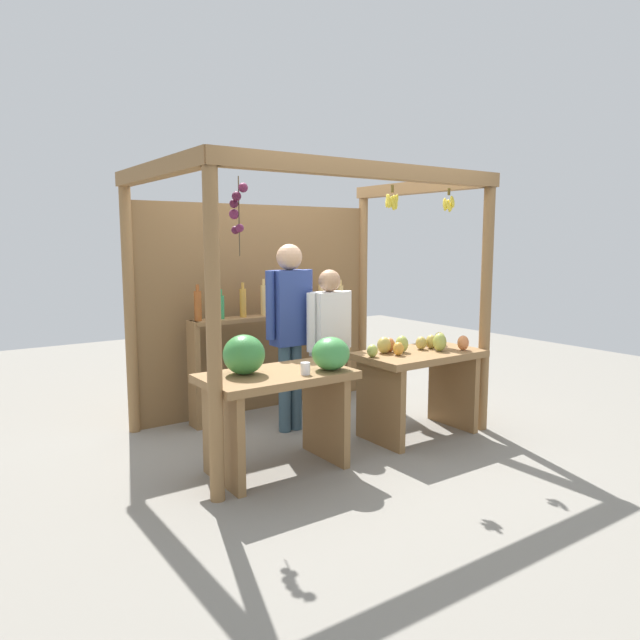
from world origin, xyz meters
TOP-DOWN VIEW (x-y plane):
  - ground_plane at (0.00, 0.00)m, footprint 12.00×12.00m
  - market_stall at (-0.00, 0.39)m, footprint 2.78×1.87m
  - fruit_counter_left at (-0.72, -0.67)m, footprint 1.13×0.66m
  - fruit_counter_right at (0.73, -0.66)m, footprint 1.12×0.64m
  - bottle_shelf_unit at (0.04, 0.66)m, footprint 1.78×0.22m
  - vendor_man at (-0.14, 0.10)m, footprint 0.48×0.23m
  - vendor_woman at (0.17, -0.08)m, footprint 0.48×0.20m

SIDE VIEW (x-z plane):
  - ground_plane at x=0.00m, z-range 0.00..0.00m
  - fruit_counter_right at x=0.73m, z-range 0.11..1.03m
  - fruit_counter_left at x=-0.72m, z-range 0.13..1.18m
  - bottle_shelf_unit at x=0.04m, z-range 0.12..1.48m
  - vendor_woman at x=0.17m, z-range 0.14..1.61m
  - vendor_man at x=-0.14m, z-range 0.18..1.88m
  - market_stall at x=0.00m, z-range 0.19..2.51m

